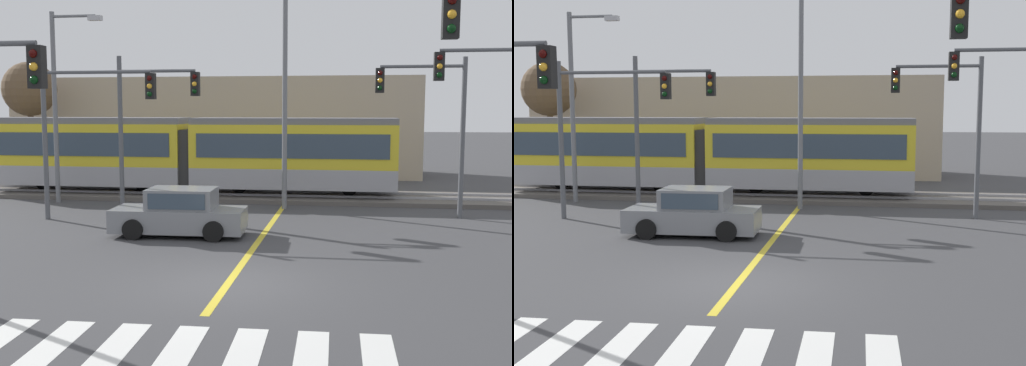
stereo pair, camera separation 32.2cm
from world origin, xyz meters
The scene contains 20 objects.
ground_plane centered at (0.00, 0.00, 0.00)m, with size 200.00×200.00×0.00m, color #3D3D3F.
track_bed centered at (0.00, 14.32, 0.09)m, with size 120.00×4.00×0.18m, color #56514C.
rail_near centered at (0.00, 13.60, 0.23)m, with size 120.00×0.08×0.10m, color #939399.
rail_far centered at (0.00, 15.04, 0.23)m, with size 120.00×0.08×0.10m, color #939399.
light_rail_tram centered at (-4.56, 14.32, 2.05)m, with size 18.50×2.64×3.43m.
crosswalk_stripe_1 centered at (-2.20, -4.40, 0.00)m, with size 0.56×2.80×0.01m, color silver.
crosswalk_stripe_2 centered at (-1.10, -4.37, 0.00)m, with size 0.56×2.80×0.01m, color silver.
crosswalk_stripe_3 centered at (0.00, -4.34, 0.00)m, with size 0.56×2.80×0.01m, color silver.
crosswalk_stripe_4 centered at (1.10, -4.31, 0.00)m, with size 0.56×2.80×0.01m, color silver.
crosswalk_stripe_5 centered at (2.20, -4.28, 0.00)m, with size 0.56×2.80×0.01m, color silver.
crosswalk_stripe_6 centered at (3.30, -4.25, 0.00)m, with size 0.56×2.80×0.01m, color silver.
lane_centre_line centered at (0.00, 4.99, 0.00)m, with size 0.20×14.67×0.01m, color gold.
sedan_crossing centered at (-2.61, 5.37, 0.70)m, with size 4.25×2.01×1.52m.
traffic_light_far_left centered at (-5.08, 9.75, 3.89)m, with size 3.25×0.38×6.03m.
traffic_light_mid_left centered at (-6.71, 7.58, 3.83)m, with size 4.25×0.38×5.71m.
traffic_light_far_right centered at (5.65, 10.06, 3.90)m, with size 3.25×0.38×5.87m.
street_lamp_west centered at (-9.50, 11.59, 4.60)m, with size 2.28×0.28×8.04m.
street_lamp_centre centered at (0.30, 11.30, 5.61)m, with size 2.43×0.28×9.97m.
bare_tree_far_west centered at (-15.23, 19.85, 5.07)m, with size 3.03×3.03×6.63m.
building_backdrop_far centered at (-5.63, 25.30, 2.93)m, with size 24.57×6.00×5.86m, color tan.
Camera 1 is at (2.81, -14.14, 4.02)m, focal length 45.00 mm.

